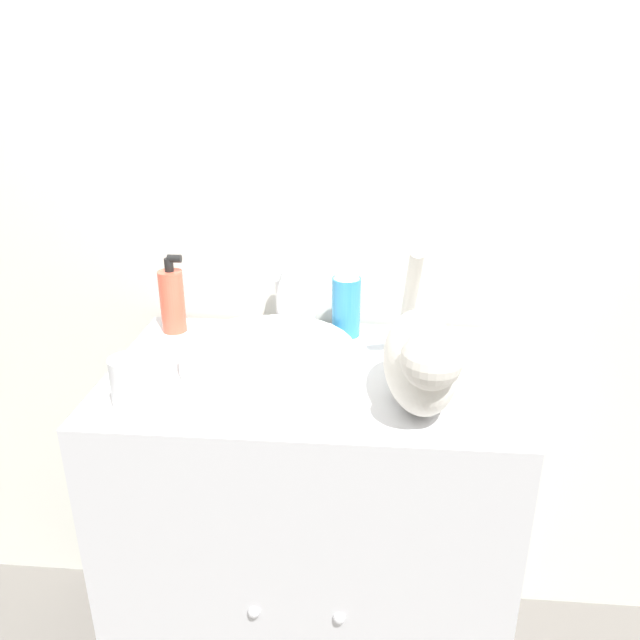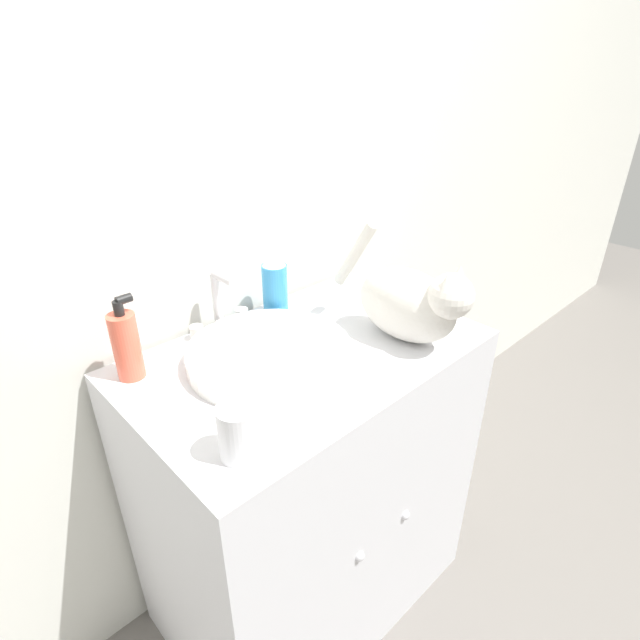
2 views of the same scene
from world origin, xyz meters
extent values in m
cube|color=silver|center=(0.00, 0.56, 1.25)|extent=(6.00, 0.05, 2.50)
cube|color=silver|center=(0.00, 0.26, 0.43)|extent=(0.81, 0.51, 0.85)
sphere|color=silver|center=(-0.08, 0.00, 0.47)|extent=(0.02, 0.02, 0.02)
sphere|color=silver|center=(0.08, 0.00, 0.47)|extent=(0.02, 0.02, 0.02)
cylinder|color=white|center=(-0.09, 0.28, 0.87)|extent=(0.36, 0.36, 0.04)
cylinder|color=silver|center=(-0.09, 0.47, 0.93)|extent=(0.02, 0.02, 0.15)
cylinder|color=silver|center=(-0.09, 0.44, 1.00)|extent=(0.02, 0.08, 0.02)
cylinder|color=white|center=(-0.15, 0.47, 0.87)|extent=(0.03, 0.03, 0.03)
cylinder|color=white|center=(-0.02, 0.47, 0.87)|extent=(0.03, 0.03, 0.03)
ellipsoid|color=silver|center=(0.21, 0.14, 0.94)|extent=(0.15, 0.26, 0.17)
sphere|color=silver|center=(0.22, 0.04, 0.99)|extent=(0.11, 0.11, 0.10)
cone|color=silver|center=(0.19, 0.04, 1.03)|extent=(0.04, 0.04, 0.04)
cone|color=silver|center=(0.25, 0.04, 1.03)|extent=(0.04, 0.04, 0.04)
cylinder|color=silver|center=(0.20, 0.30, 1.02)|extent=(0.04, 0.12, 0.18)
cylinder|color=#EF6047|center=(-0.33, 0.43, 0.92)|extent=(0.06, 0.06, 0.14)
cylinder|color=black|center=(-0.33, 0.43, 1.01)|extent=(0.02, 0.02, 0.03)
cylinder|color=black|center=(-0.32, 0.43, 1.03)|extent=(0.03, 0.02, 0.02)
cylinder|color=#338CCC|center=(0.07, 0.45, 0.92)|extent=(0.06, 0.06, 0.14)
cone|color=white|center=(0.07, 0.45, 1.00)|extent=(0.06, 0.06, 0.04)
cylinder|color=white|center=(-0.30, 0.09, 0.90)|extent=(0.07, 0.07, 0.10)
camera|label=1|loc=(0.12, -0.86, 1.43)|focal=35.00mm
camera|label=2|loc=(-0.64, -0.47, 1.45)|focal=28.00mm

